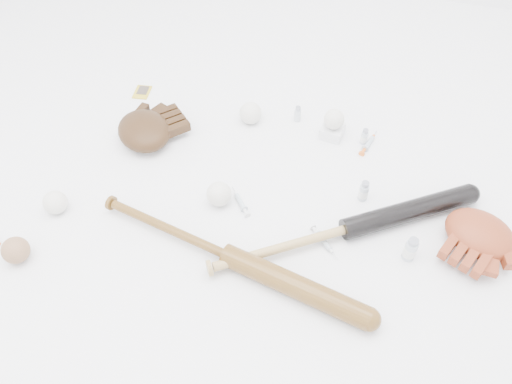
% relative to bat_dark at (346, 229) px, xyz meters
% --- Properties ---
extents(bat_dark, '(0.78, 0.56, 0.07)m').
position_rel_bat_dark_xyz_m(bat_dark, '(0.00, 0.00, 0.00)').
color(bat_dark, black).
rests_on(bat_dark, ground).
extents(bat_wood, '(0.89, 0.26, 0.07)m').
position_rel_bat_dark_xyz_m(bat_wood, '(-0.31, -0.18, -0.00)').
color(bat_wood, brown).
rests_on(bat_wood, ground).
extents(glove_dark, '(0.36, 0.36, 0.09)m').
position_rel_bat_dark_xyz_m(glove_dark, '(-0.75, 0.23, 0.01)').
color(glove_dark, '#331F0E').
rests_on(glove_dark, ground).
extents(glove_tan, '(0.32, 0.32, 0.09)m').
position_rel_bat_dark_xyz_m(glove_tan, '(0.38, 0.08, 0.01)').
color(glove_tan, maroon).
rests_on(glove_tan, ground).
extents(trading_card, '(0.07, 0.09, 0.00)m').
position_rel_bat_dark_xyz_m(trading_card, '(-0.87, 0.48, -0.03)').
color(trading_card, gold).
rests_on(trading_card, ground).
extents(pedestal, '(0.09, 0.09, 0.04)m').
position_rel_bat_dark_xyz_m(pedestal, '(-0.11, 0.43, -0.01)').
color(pedestal, white).
rests_on(pedestal, ground).
extents(baseball_on_pedestal, '(0.07, 0.07, 0.07)m').
position_rel_bat_dark_xyz_m(baseball_on_pedestal, '(-0.11, 0.43, 0.05)').
color(baseball_on_pedestal, silver).
rests_on(baseball_on_pedestal, pedestal).
extents(baseball_left, '(0.07, 0.07, 0.07)m').
position_rel_bat_dark_xyz_m(baseball_left, '(-0.88, -0.14, 0.00)').
color(baseball_left, silver).
rests_on(baseball_left, ground).
extents(baseball_upper, '(0.08, 0.08, 0.08)m').
position_rel_bat_dark_xyz_m(baseball_upper, '(-0.42, 0.42, 0.01)').
color(baseball_upper, silver).
rests_on(baseball_upper, ground).
extents(baseball_mid, '(0.08, 0.08, 0.08)m').
position_rel_bat_dark_xyz_m(baseball_mid, '(-0.41, 0.03, 0.01)').
color(baseball_mid, silver).
rests_on(baseball_mid, ground).
extents(baseball_aged, '(0.08, 0.08, 0.08)m').
position_rel_bat_dark_xyz_m(baseball_aged, '(-0.90, -0.33, 0.01)').
color(baseball_aged, '#8C6343').
rests_on(baseball_aged, ground).
extents(syringe_1, '(0.11, 0.13, 0.02)m').
position_rel_bat_dark_xyz_m(syringe_1, '(-0.34, 0.04, -0.02)').
color(syringe_1, '#ADBCC6').
rests_on(syringe_1, ground).
extents(syringe_2, '(0.07, 0.15, 0.02)m').
position_rel_bat_dark_xyz_m(syringe_2, '(0.02, 0.41, -0.02)').
color(syringe_2, '#ADBCC6').
rests_on(syringe_2, ground).
extents(syringe_3, '(0.12, 0.12, 0.02)m').
position_rel_bat_dark_xyz_m(syringe_3, '(-0.06, -0.04, -0.02)').
color(syringe_3, '#ADBCC6').
rests_on(syringe_3, ground).
extents(vial_0, '(0.02, 0.02, 0.06)m').
position_rel_bat_dark_xyz_m(vial_0, '(0.00, 0.42, -0.00)').
color(vial_0, silver).
rests_on(vial_0, ground).
extents(vial_1, '(0.02, 0.02, 0.06)m').
position_rel_bat_dark_xyz_m(vial_1, '(-0.25, 0.48, -0.00)').
color(vial_1, silver).
rests_on(vial_1, ground).
extents(vial_2, '(0.03, 0.03, 0.08)m').
position_rel_bat_dark_xyz_m(vial_2, '(0.03, 0.16, 0.00)').
color(vial_2, silver).
rests_on(vial_2, ground).
extents(vial_3, '(0.04, 0.04, 0.08)m').
position_rel_bat_dark_xyz_m(vial_3, '(0.19, -0.03, 0.01)').
color(vial_3, silver).
rests_on(vial_3, ground).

